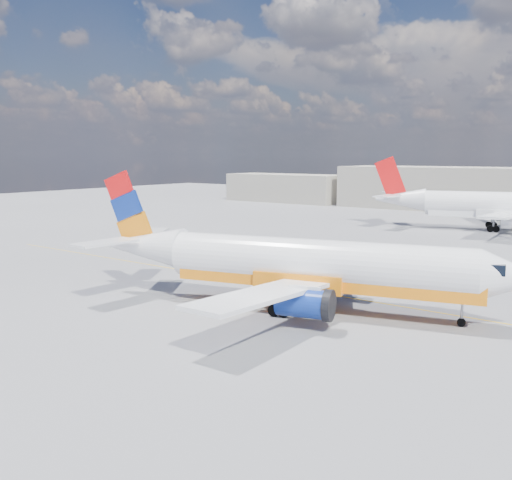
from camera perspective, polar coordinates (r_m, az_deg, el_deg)
The scene contains 6 objects.
ground at distance 43.34m, azimuth -0.47°, elevation -5.28°, with size 240.00×240.00×0.00m, color slate.
taxi_line at distance 45.70m, azimuth 1.81°, elevation -4.55°, with size 70.00×0.15×0.01m, color yellow.
terminal_annex at distance 127.09m, azimuth 3.00°, elevation 5.23°, with size 26.00×10.00×6.00m, color #ABA493.
main_jet at distance 38.11m, azimuth 4.70°, elevation -2.48°, with size 30.66×23.42×9.26m.
second_jet at distance 85.03m, azimuth 23.30°, elevation 3.15°, with size 33.43×25.43×10.13m.
traffic_cone at distance 41.77m, azimuth 4.57°, elevation -5.40°, with size 0.46×0.46×0.64m.
Camera 1 is at (25.44, -33.52, 10.37)m, focal length 40.00 mm.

